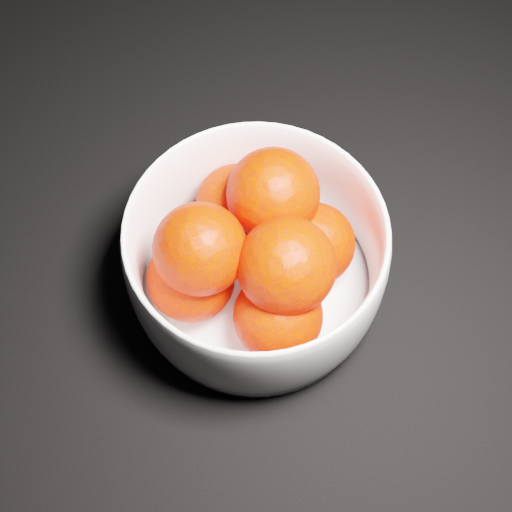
# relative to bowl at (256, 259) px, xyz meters

# --- Properties ---
(ground) EXTENTS (3.00, 3.00, 0.00)m
(ground) POSITION_rel_bowl_xyz_m (-0.25, 0.25, -0.05)
(ground) COLOR black
(ground) RESTS_ON ground
(bowl) EXTENTS (0.20, 0.20, 0.10)m
(bowl) POSITION_rel_bowl_xyz_m (0.00, 0.00, 0.00)
(bowl) COLOR white
(bowl) RESTS_ON ground
(orange_pile) EXTENTS (0.16, 0.16, 0.11)m
(orange_pile) POSITION_rel_bowl_xyz_m (-0.00, 0.00, 0.01)
(orange_pile) COLOR #FF1A00
(orange_pile) RESTS_ON bowl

